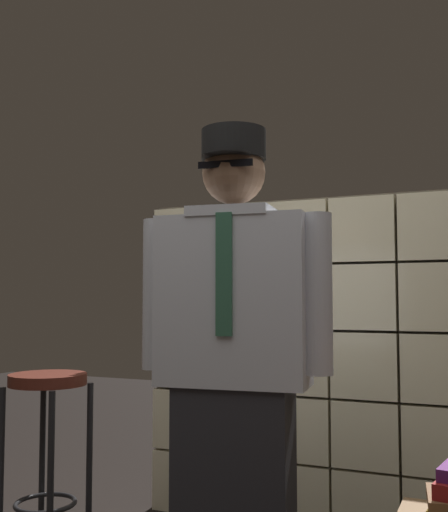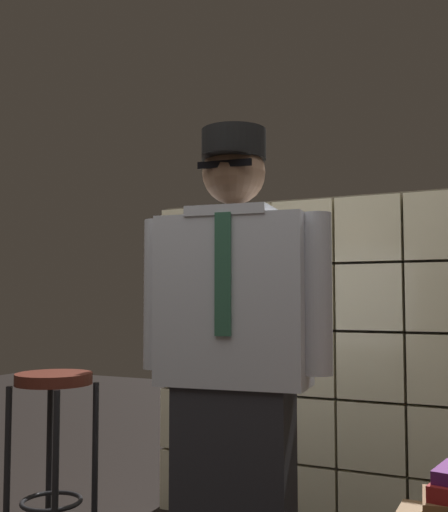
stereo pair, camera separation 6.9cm
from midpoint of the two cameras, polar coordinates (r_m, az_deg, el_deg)
name	(u,v)px [view 1 (the left image)]	position (r m, az deg, el deg)	size (l,w,h in m)	color
glass_block_wall	(299,362)	(3.16, 6.34, -9.74)	(1.66, 0.10, 1.66)	beige
standing_person	(234,365)	(2.17, 0.00, -10.02)	(0.69, 0.32, 1.73)	#28282D
bar_stool	(47,421)	(2.93, -16.69, -14.37)	(0.34, 0.34, 0.80)	#592319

